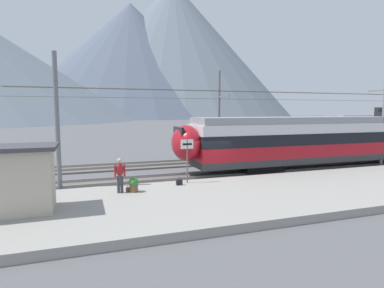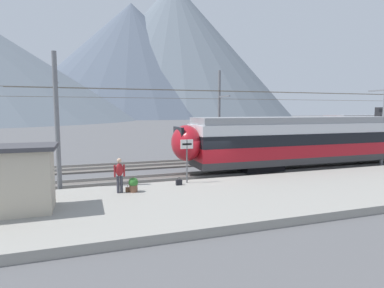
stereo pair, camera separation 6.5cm
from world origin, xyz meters
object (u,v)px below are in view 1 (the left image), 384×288
Objects in this scene: catenary_mast_west at (57,120)px; handbag_near_sign at (179,182)px; catenary_mast_mid at (382,117)px; passenger_walking at (120,174)px; potted_plant_platform_edge at (134,184)px; catenary_mast_far_side at (220,113)px; platform_sign at (187,151)px; train_near_platform at (339,138)px; handbag_beside_passenger at (129,189)px; platform_shelter at (8,179)px.

catenary_mast_west is 118.47× the size of handbag_near_sign.
catenary_mast_mid reaches higher than passenger_walking.
potted_plant_platform_edge is at bearing -3.79° from passenger_walking.
catenary_mast_far_side is 11.67m from platform_sign.
catenary_mast_west is at bearing -146.62° from catenary_mast_far_side.
train_near_platform is at bearing 12.16° from handbag_near_sign.
catenary_mast_west reaches higher than passenger_walking.
catenary_mast_mid is 15.69m from platform_sign.
train_near_platform is at bearing 156.42° from catenary_mast_mid.
catenary_mast_far_side reaches higher than passenger_walking.
handbag_near_sign reaches higher than handbag_beside_passenger.
handbag_beside_passenger is at bearing -167.89° from train_near_platform.
catenary_mast_west reaches higher than platform_sign.
potted_plant_platform_edge is at bearing -161.55° from platform_sign.
handbag_beside_passenger is at bearing -163.96° from platform_sign.
train_near_platform is 15.10× the size of passenger_walking.
catenary_mast_west is 20.71× the size of platform_sign.
handbag_beside_passenger is at bearing 158.65° from potted_plant_platform_edge.
potted_plant_platform_edge is (-15.83, -3.52, -1.48)m from train_near_platform.
handbag_near_sign is at bearing 14.59° from potted_plant_platform_edge.
catenary_mast_west is 1.00× the size of catenary_mast_far_side.
catenary_mast_west is 15.28m from catenary_mast_far_side.
platform_sign is at bearing 18.45° from potted_plant_platform_edge.
catenary_mast_west is 4.73m from platform_shelter.
potted_plant_platform_edge is (0.21, -0.08, 0.28)m from handbag_beside_passenger.
catenary_mast_west reaches higher than train_near_platform.
platform_shelter reaches higher than handbag_beside_passenger.
catenary_mast_far_side is at bearing 57.33° from platform_sign.
handbag_near_sign is 0.58× the size of potted_plant_platform_edge.
catenary_mast_mid is at bearing -42.00° from catenary_mast_far_side.
train_near_platform is 19.41m from catenary_mast_west.
catenary_mast_mid is at bearing 9.45° from platform_shelter.
platform_shelter is (-23.65, -3.93, -2.11)m from catenary_mast_mid.
platform_sign is at bearing -175.30° from catenary_mast_mid.
passenger_walking is (-9.93, -10.67, -2.76)m from catenary_mast_far_side.
train_near_platform is 16.50m from handbag_beside_passenger.
train_near_platform is at bearing 11.93° from passenger_walking.
potted_plant_platform_edge is (-2.51, -0.65, 0.24)m from handbag_near_sign.
catenary_mast_mid is 1.00× the size of catenary_mast_far_side.
handbag_near_sign is (5.98, -1.65, -3.32)m from catenary_mast_west.
handbag_near_sign is at bearing -15.44° from catenary_mast_west.
passenger_walking is 0.47× the size of platform_shelter.
catenary_mast_mid is at bearing 7.06° from potted_plant_platform_edge.
catenary_mast_west is 5.18m from handbag_beside_passenger.
platform_sign is (6.55, -1.28, -1.72)m from catenary_mast_west.
train_near_platform is 61.23× the size of handbag_near_sign.
catenary_mast_mid is 139.18× the size of handbag_beside_passenger.
catenary_mast_west is 13.79× the size of platform_shelter.
catenary_mast_mid is at bearing 4.70° from platform_sign.
catenary_mast_far_side is at bearing 56.03° from handbag_near_sign.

